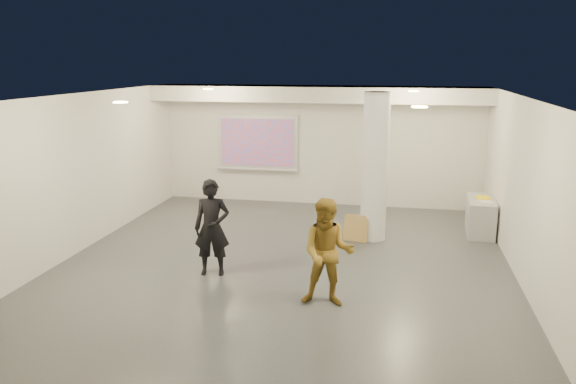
% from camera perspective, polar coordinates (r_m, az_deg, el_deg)
% --- Properties ---
extents(floor, '(8.00, 9.00, 0.01)m').
position_cam_1_polar(floor, '(10.23, -0.44, -7.34)').
color(floor, '#383C40').
rests_on(floor, ground).
extents(ceiling, '(8.00, 9.00, 0.01)m').
position_cam_1_polar(ceiling, '(9.60, -0.47, 9.68)').
color(ceiling, white).
rests_on(ceiling, floor).
extents(wall_back, '(8.00, 0.01, 3.00)m').
position_cam_1_polar(wall_back, '(14.17, 3.23, 4.72)').
color(wall_back, silver).
rests_on(wall_back, floor).
extents(wall_front, '(8.00, 0.01, 3.00)m').
position_cam_1_polar(wall_front, '(5.66, -9.81, -8.74)').
color(wall_front, silver).
rests_on(wall_front, floor).
extents(wall_left, '(0.01, 9.00, 3.00)m').
position_cam_1_polar(wall_left, '(11.30, -20.75, 1.68)').
color(wall_left, silver).
rests_on(wall_left, floor).
extents(wall_right, '(0.01, 9.00, 3.00)m').
position_cam_1_polar(wall_right, '(9.83, 23.03, -0.15)').
color(wall_right, silver).
rests_on(wall_right, floor).
extents(soffit_band, '(8.00, 1.10, 0.36)m').
position_cam_1_polar(soffit_band, '(13.49, 2.98, 9.93)').
color(soffit_band, silver).
rests_on(soffit_band, ceiling).
extents(downlight_nw, '(0.22, 0.22, 0.02)m').
position_cam_1_polar(downlight_nw, '(12.59, -8.12, 10.31)').
color(downlight_nw, '#FFEF8B').
rests_on(downlight_nw, ceiling).
extents(downlight_ne, '(0.22, 0.22, 0.02)m').
position_cam_1_polar(downlight_ne, '(11.90, 12.65, 9.96)').
color(downlight_ne, '#FFEF8B').
rests_on(downlight_ne, ceiling).
extents(downlight_sw, '(0.22, 0.22, 0.02)m').
position_cam_1_polar(downlight_sw, '(8.92, -16.65, 8.73)').
color(downlight_sw, '#FFEF8B').
rests_on(downlight_sw, ceiling).
extents(downlight_se, '(0.22, 0.22, 0.02)m').
position_cam_1_polar(downlight_se, '(7.91, 13.22, 8.42)').
color(downlight_se, '#FFEF8B').
rests_on(downlight_se, ceiling).
extents(column, '(0.52, 0.52, 3.00)m').
position_cam_1_polar(column, '(11.38, 8.82, 2.47)').
color(column, white).
rests_on(column, floor).
extents(projection_screen, '(2.10, 0.13, 1.42)m').
position_cam_1_polar(projection_screen, '(14.43, -3.12, 4.98)').
color(projection_screen, silver).
rests_on(projection_screen, wall_back).
extents(credenza, '(0.60, 1.31, 0.75)m').
position_cam_1_polar(credenza, '(12.59, 18.96, -2.32)').
color(credenza, '#96999B').
rests_on(credenza, floor).
extents(papers_stack, '(0.32, 0.39, 0.02)m').
position_cam_1_polar(papers_stack, '(12.21, 19.46, -0.96)').
color(papers_stack, silver).
rests_on(papers_stack, credenza).
extents(postit_pad, '(0.29, 0.37, 0.03)m').
position_cam_1_polar(postit_pad, '(12.51, 19.24, -0.59)').
color(postit_pad, '#FFE108').
rests_on(postit_pad, credenza).
extents(cardboard_back, '(0.52, 0.27, 0.54)m').
position_cam_1_polar(cardboard_back, '(11.49, 6.92, -3.67)').
color(cardboard_back, '#9F7E45').
rests_on(cardboard_back, floor).
extents(cardboard_front, '(0.45, 0.23, 0.47)m').
position_cam_1_polar(cardboard_front, '(11.56, 7.55, -3.77)').
color(cardboard_front, '#9F7E45').
rests_on(cardboard_front, floor).
extents(woman, '(0.66, 0.50, 1.66)m').
position_cam_1_polar(woman, '(9.62, -7.73, -3.62)').
color(woman, black).
rests_on(woman, floor).
extents(man, '(0.82, 0.65, 1.64)m').
position_cam_1_polar(man, '(8.37, 4.08, -6.18)').
color(man, olive).
rests_on(man, floor).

